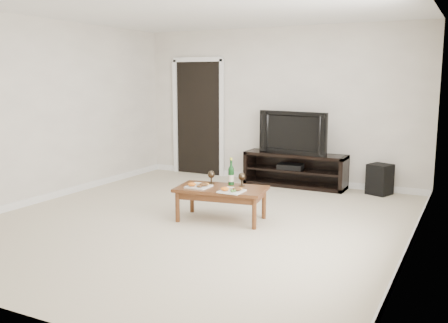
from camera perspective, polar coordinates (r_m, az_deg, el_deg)
floor at (r=6.27m, az=-3.09°, el=-6.82°), size 5.50×5.50×0.00m
back_wall at (r=8.54m, az=6.27°, el=6.37°), size 5.00×0.04×2.60m
ceiling at (r=6.08m, az=-3.32°, el=17.60°), size 5.00×5.50×0.04m
doorway at (r=9.19m, az=-2.93°, el=4.92°), size 0.90×0.02×2.05m
media_console at (r=8.26m, az=8.11°, el=-0.94°), size 1.67×0.45×0.55m
television at (r=8.18m, az=8.22°, el=3.33°), size 1.21×0.34×0.69m
av_receiver at (r=8.27m, az=7.60°, el=-0.57°), size 0.43×0.35×0.08m
subwoofer at (r=7.99m, az=17.38°, el=-1.95°), size 0.40×0.40×0.47m
coffee_table at (r=6.26m, az=-0.32°, el=-4.86°), size 1.18×0.76×0.42m
plate_left at (r=6.22m, az=-2.91°, el=-2.65°), size 0.27×0.27×0.07m
plate_right at (r=5.96m, az=0.88°, el=-3.17°), size 0.27×0.27×0.07m
wine_bottle at (r=6.33m, az=0.82°, el=-1.13°), size 0.07×0.07×0.35m
goblet_left at (r=6.42m, az=-1.46°, el=-1.80°), size 0.09×0.09×0.17m
goblet_right at (r=6.28m, az=2.05°, el=-2.05°), size 0.09×0.09×0.17m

